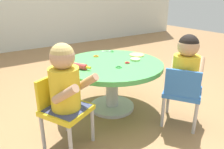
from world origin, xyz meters
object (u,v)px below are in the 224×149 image
at_px(craft_table, 112,73).
at_px(child_chair_right, 182,93).
at_px(craft_scissors, 109,51).
at_px(seated_child_right, 186,66).
at_px(seated_child_left, 65,80).
at_px(child_chair_left, 63,108).
at_px(rolling_pin, 79,66).

relative_size(craft_table, child_chair_right, 1.78).
bearing_deg(craft_scissors, seated_child_right, -80.83).
xyz_separation_m(craft_table, seated_child_left, (-0.59, -0.29, 0.16)).
height_order(craft_table, craft_scissors, craft_scissors).
relative_size(child_chair_right, craft_scissors, 3.78).
bearing_deg(child_chair_left, seated_child_right, -17.13).
height_order(child_chair_right, rolling_pin, child_chair_right).
relative_size(seated_child_left, craft_scissors, 3.59).
bearing_deg(rolling_pin, seated_child_right, -39.47).
distance_m(seated_child_left, rolling_pin, 0.40).
distance_m(craft_table, child_chair_right, 0.66).
distance_m(rolling_pin, craft_scissors, 0.64).
relative_size(child_chair_left, child_chair_right, 1.00).
relative_size(craft_table, child_chair_left, 1.78).
bearing_deg(child_chair_right, seated_child_right, 32.32).
xyz_separation_m(seated_child_right, craft_scissors, (-0.15, 0.91, -0.05)).
bearing_deg(child_chair_right, child_chair_left, 161.10).
xyz_separation_m(child_chair_left, craft_scissors, (0.82, 0.61, 0.17)).
relative_size(seated_child_left, child_chair_right, 0.95).
bearing_deg(rolling_pin, child_chair_left, -135.44).
xyz_separation_m(rolling_pin, craft_scissors, (0.54, 0.34, -0.02)).
bearing_deg(seated_child_right, rolling_pin, 140.53).
height_order(child_chair_right, craft_scissors, child_chair_right).
bearing_deg(child_chair_right, rolling_pin, 138.07).
xyz_separation_m(craft_table, child_chair_left, (-0.61, -0.26, -0.07)).
height_order(child_chair_left, seated_child_right, seated_child_right).
xyz_separation_m(child_chair_left, rolling_pin, (0.27, 0.27, 0.20)).
distance_m(seated_child_left, seated_child_right, 0.98).
relative_size(rolling_pin, craft_scissors, 1.47).
height_order(craft_table, child_chair_left, child_chair_left).
relative_size(child_chair_right, rolling_pin, 2.56).
distance_m(craft_table, child_chair_left, 0.66).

